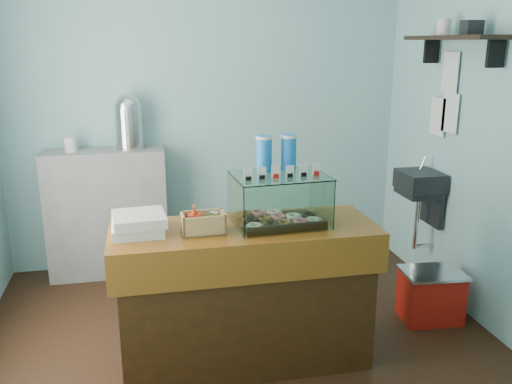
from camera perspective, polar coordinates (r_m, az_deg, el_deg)
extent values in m
plane|color=black|center=(3.86, -1.86, -15.17)|extent=(3.50, 3.50, 0.00)
cube|color=#86B8C4|center=(4.84, -5.19, 8.70)|extent=(3.50, 0.04, 2.80)
cube|color=#86B8C4|center=(1.95, 5.62, -1.65)|extent=(3.50, 0.04, 2.80)
cube|color=#86B8C4|center=(4.05, 23.26, 6.17)|extent=(0.04, 3.00, 2.80)
cube|color=black|center=(4.51, 16.87, 1.13)|extent=(0.30, 0.35, 0.15)
cube|color=black|center=(4.63, 18.09, -1.20)|extent=(0.04, 0.30, 0.35)
cylinder|color=silver|center=(4.61, 17.17, 2.92)|extent=(0.02, 0.02, 0.12)
cylinder|color=silver|center=(4.61, 16.53, -3.09)|extent=(0.04, 0.04, 0.45)
cube|color=black|center=(4.18, 20.08, 15.03)|extent=(0.25, 1.00, 0.03)
cube|color=black|center=(3.88, 23.92, 13.19)|extent=(0.12, 0.03, 0.18)
cube|color=black|center=(4.56, 17.99, 13.91)|extent=(0.12, 0.03, 0.18)
cube|color=white|center=(4.40, 19.75, 7.84)|extent=(0.01, 0.21, 0.30)
cube|color=white|center=(4.56, 18.59, 7.53)|extent=(0.01, 0.21, 0.30)
cube|color=white|center=(4.42, 19.77, 11.78)|extent=(0.01, 0.21, 0.30)
cube|color=#3F1F0C|center=(3.44, -1.17, -11.25)|extent=(1.50, 0.56, 0.84)
cube|color=#512B0A|center=(3.27, -1.22, -4.18)|extent=(1.60, 0.60, 0.06)
cube|color=#512B0A|center=(3.06, -0.21, -8.04)|extent=(1.60, 0.04, 0.18)
cube|color=gray|center=(4.82, -15.37, -2.19)|extent=(1.00, 0.32, 1.10)
cube|color=#311C0E|center=(3.32, 2.45, -3.16)|extent=(0.51, 0.38, 0.02)
torus|color=beige|center=(3.15, -0.10, -3.64)|extent=(0.10, 0.10, 0.03)
torus|color=black|center=(3.18, 1.51, -3.49)|extent=(0.10, 0.10, 0.03)
torus|color=brown|center=(3.20, 3.10, -3.34)|extent=(0.10, 0.10, 0.03)
torus|color=#C85E82|center=(3.23, 4.66, -3.19)|extent=(0.10, 0.10, 0.03)
torus|color=beige|center=(3.27, 6.19, -3.04)|extent=(0.10, 0.10, 0.03)
torus|color=black|center=(3.26, -0.65, -3.00)|extent=(0.10, 0.10, 0.03)
torus|color=brown|center=(3.28, 0.92, -2.86)|extent=(0.10, 0.10, 0.03)
torus|color=#C85E82|center=(3.31, 2.46, -2.72)|extent=(0.10, 0.10, 0.03)
torus|color=beige|center=(3.34, 3.98, -2.58)|extent=(0.10, 0.10, 0.03)
torus|color=black|center=(3.37, 5.46, -2.44)|extent=(0.10, 0.10, 0.03)
torus|color=brown|center=(3.36, -1.16, -2.40)|extent=(0.10, 0.10, 0.03)
torus|color=#C85E82|center=(3.38, 0.36, -2.27)|extent=(0.10, 0.10, 0.03)
torus|color=beige|center=(3.41, 1.86, -2.14)|extent=(0.10, 0.10, 0.03)
cube|color=white|center=(3.09, 3.63, -1.86)|extent=(0.54, 0.04, 0.30)
cube|color=white|center=(3.45, 1.46, 0.03)|extent=(0.54, 0.04, 0.30)
cube|color=white|center=(3.20, -2.16, -1.24)|extent=(0.03, 0.40, 0.30)
cube|color=white|center=(3.37, 6.90, -0.50)|extent=(0.03, 0.40, 0.30)
cube|color=white|center=(3.23, 2.51, 1.72)|extent=(0.58, 0.44, 0.01)
cube|color=white|center=(3.12, -0.91, 1.93)|extent=(0.05, 0.01, 0.07)
cube|color=black|center=(3.12, -0.91, 1.52)|extent=(0.03, 0.02, 0.02)
cube|color=white|center=(3.14, 0.59, 2.03)|extent=(0.05, 0.01, 0.07)
cube|color=black|center=(3.15, 0.59, 1.62)|extent=(0.03, 0.02, 0.02)
cube|color=white|center=(3.17, 2.07, 2.13)|extent=(0.05, 0.01, 0.07)
cube|color=red|center=(3.17, 2.07, 1.72)|extent=(0.03, 0.02, 0.02)
cube|color=white|center=(3.19, 3.53, 2.22)|extent=(0.05, 0.01, 0.07)
cube|color=black|center=(3.20, 3.52, 1.82)|extent=(0.03, 0.02, 0.02)
cube|color=white|center=(3.22, 4.96, 2.31)|extent=(0.05, 0.01, 0.07)
cube|color=black|center=(3.23, 4.95, 1.92)|extent=(0.03, 0.02, 0.02)
cube|color=white|center=(3.25, 6.37, 2.40)|extent=(0.05, 0.01, 0.07)
cube|color=red|center=(3.26, 6.35, 2.01)|extent=(0.03, 0.02, 0.02)
cylinder|color=blue|center=(3.31, 0.86, 4.06)|extent=(0.09, 0.09, 0.22)
cylinder|color=silver|center=(3.29, 0.87, 5.77)|extent=(0.10, 0.10, 0.02)
cylinder|color=blue|center=(3.36, 3.46, 4.20)|extent=(0.09, 0.09, 0.22)
cylinder|color=silver|center=(3.34, 3.49, 5.89)|extent=(0.10, 0.10, 0.02)
cube|color=tan|center=(3.17, -5.54, -4.21)|extent=(0.25, 0.16, 0.01)
cube|color=tan|center=(3.09, -5.38, -3.68)|extent=(0.25, 0.02, 0.12)
cube|color=tan|center=(3.21, -5.74, -2.90)|extent=(0.25, 0.02, 0.12)
cube|color=tan|center=(3.14, -7.70, -3.43)|extent=(0.02, 0.15, 0.12)
cube|color=tan|center=(3.17, -3.45, -3.13)|extent=(0.02, 0.15, 0.12)
imported|color=red|center=(3.13, -6.49, -2.78)|extent=(0.07, 0.08, 0.16)
cylinder|color=#479628|center=(3.16, -4.49, -3.17)|extent=(0.06, 0.06, 0.10)
cylinder|color=silver|center=(3.14, -4.51, -2.22)|extent=(0.05, 0.05, 0.01)
cube|color=silver|center=(3.22, -12.34, -3.74)|extent=(0.30, 0.30, 0.06)
cube|color=silver|center=(3.19, -12.22, -2.79)|extent=(0.32, 0.32, 0.06)
cylinder|color=silver|center=(4.69, -13.09, 4.49)|extent=(0.25, 0.25, 0.01)
cylinder|color=silver|center=(4.66, -13.22, 6.59)|extent=(0.22, 0.22, 0.34)
sphere|color=silver|center=(4.64, -13.35, 8.66)|extent=(0.22, 0.22, 0.22)
cube|color=red|center=(4.22, 17.89, -10.42)|extent=(0.43, 0.34, 0.36)
cube|color=silver|center=(4.14, 18.11, -8.08)|extent=(0.45, 0.36, 0.02)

